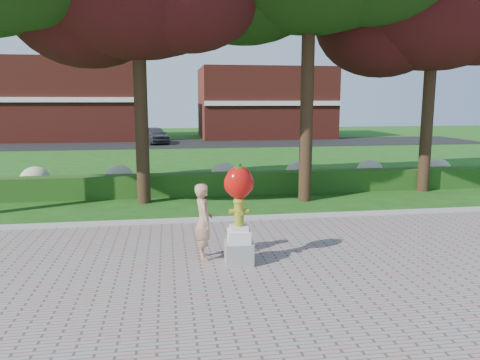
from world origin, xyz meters
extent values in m
plane|color=#1F4A12|center=(0.00, 0.00, 0.00)|extent=(100.00, 100.00, 0.00)
cube|color=gray|center=(0.00, -4.00, 0.02)|extent=(40.00, 14.00, 0.04)
cube|color=#ADADA5|center=(0.00, 3.00, 0.07)|extent=(40.00, 0.18, 0.15)
cube|color=#224C15|center=(0.00, 7.00, 0.40)|extent=(24.00, 0.70, 0.80)
ellipsoid|color=beige|center=(-6.00, 8.00, 0.55)|extent=(1.10, 1.10, 0.99)
ellipsoid|color=beige|center=(-3.00, 8.00, 0.55)|extent=(1.10, 1.10, 0.99)
ellipsoid|color=beige|center=(1.00, 8.00, 0.55)|extent=(1.10, 1.10, 0.99)
ellipsoid|color=beige|center=(4.00, 8.00, 0.55)|extent=(1.10, 1.10, 0.99)
ellipsoid|color=beige|center=(7.00, 8.00, 0.55)|extent=(1.10, 1.10, 0.99)
ellipsoid|color=beige|center=(10.00, 8.00, 0.55)|extent=(1.10, 1.10, 0.99)
cube|color=black|center=(0.00, 28.00, 0.01)|extent=(50.00, 8.00, 0.02)
cube|color=maroon|center=(-10.00, 34.00, 3.50)|extent=(14.00, 8.00, 7.00)
cube|color=maroon|center=(8.00, 34.00, 3.20)|extent=(12.00, 8.00, 6.40)
cylinder|color=black|center=(-2.00, 6.00, 3.08)|extent=(0.44, 0.44, 6.16)
ellipsoid|color=black|center=(-3.65, 6.88, 6.60)|extent=(5.28, 5.28, 4.22)
cylinder|color=black|center=(3.50, 5.50, 3.64)|extent=(0.44, 0.44, 7.28)
cylinder|color=black|center=(8.50, 6.50, 2.94)|extent=(0.44, 0.44, 5.88)
ellipsoid|color=black|center=(6.92, 7.34, 6.30)|extent=(5.04, 5.04, 4.03)
cube|color=gray|center=(0.25, -0.56, 0.27)|extent=(0.60, 0.60, 0.46)
cube|color=silver|center=(0.25, -0.56, 0.63)|extent=(0.48, 0.48, 0.26)
cube|color=silver|center=(0.25, -0.56, 0.81)|extent=(0.39, 0.39, 0.09)
cylinder|color=olive|center=(0.25, -0.56, 1.11)|extent=(0.20, 0.20, 0.52)
ellipsoid|color=olive|center=(0.25, -0.56, 1.37)|extent=(0.24, 0.24, 0.17)
cylinder|color=olive|center=(0.11, -0.56, 1.17)|extent=(0.11, 0.10, 0.10)
cylinder|color=olive|center=(0.40, -0.56, 1.17)|extent=(0.11, 0.10, 0.10)
cylinder|color=olive|center=(0.25, -0.70, 1.17)|extent=(0.11, 0.11, 0.11)
cylinder|color=olive|center=(0.25, -0.56, 1.45)|extent=(0.07, 0.07, 0.05)
ellipsoid|color=red|center=(0.25, -0.56, 1.77)|extent=(0.58, 0.52, 0.67)
ellipsoid|color=red|center=(0.09, -0.56, 1.75)|extent=(0.29, 0.29, 0.43)
ellipsoid|color=red|center=(0.42, -0.56, 1.75)|extent=(0.29, 0.29, 0.43)
cylinder|color=#185914|center=(0.25, -0.56, 2.11)|extent=(0.09, 0.09, 0.11)
ellipsoid|color=#185914|center=(0.25, -0.56, 2.08)|extent=(0.22, 0.22, 0.07)
imported|color=tan|center=(-0.45, -0.14, 0.87)|extent=(0.44, 0.63, 1.65)
imported|color=#3B3D42|center=(-2.13, 28.36, 0.70)|extent=(2.60, 4.27, 1.36)
camera|label=1|loc=(-1.18, -9.88, 3.42)|focal=35.00mm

